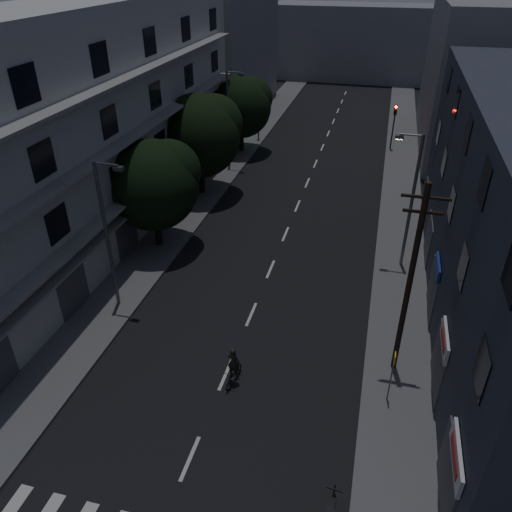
% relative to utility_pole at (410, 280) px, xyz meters
% --- Properties ---
extents(ground, '(160.00, 160.00, 0.00)m').
position_rel_utility_pole_xyz_m(ground, '(-7.29, 16.23, -4.87)').
color(ground, black).
rests_on(ground, ground).
extents(sidewalk_left, '(3.00, 90.00, 0.15)m').
position_rel_utility_pole_xyz_m(sidewalk_left, '(-14.79, 16.23, -4.79)').
color(sidewalk_left, '#565659').
rests_on(sidewalk_left, ground).
extents(sidewalk_right, '(3.00, 90.00, 0.15)m').
position_rel_utility_pole_xyz_m(sidewalk_right, '(0.21, 16.23, -4.79)').
color(sidewalk_right, '#565659').
rests_on(sidewalk_right, ground).
extents(lane_markings, '(0.15, 60.50, 0.01)m').
position_rel_utility_pole_xyz_m(lane_markings, '(-7.29, 22.48, -4.86)').
color(lane_markings, beige).
rests_on(lane_markings, ground).
extents(building_left, '(7.00, 36.00, 14.00)m').
position_rel_utility_pole_xyz_m(building_left, '(-19.27, 9.23, 2.13)').
color(building_left, '#B5B5B0').
rests_on(building_left, ground).
extents(building_far_left, '(6.00, 20.00, 16.00)m').
position_rel_utility_pole_xyz_m(building_far_left, '(-19.29, 39.23, 3.13)').
color(building_far_left, slate).
rests_on(building_far_left, ground).
extents(building_far_right, '(6.00, 20.00, 13.00)m').
position_rel_utility_pole_xyz_m(building_far_right, '(4.71, 33.23, 1.63)').
color(building_far_right, slate).
rests_on(building_far_right, ground).
extents(building_far_end, '(24.00, 8.00, 10.00)m').
position_rel_utility_pole_xyz_m(building_far_end, '(-7.29, 61.23, 0.13)').
color(building_far_end, slate).
rests_on(building_far_end, ground).
extents(tree_near, '(5.56, 5.56, 6.85)m').
position_rel_utility_pole_xyz_m(tree_near, '(-14.82, 7.73, -0.43)').
color(tree_near, black).
rests_on(tree_near, sidewalk_left).
extents(tree_mid, '(6.15, 6.15, 7.56)m').
position_rel_utility_pole_xyz_m(tree_mid, '(-14.87, 16.15, 0.01)').
color(tree_mid, black).
rests_on(tree_mid, sidewalk_left).
extents(tree_far, '(5.50, 5.50, 6.80)m').
position_rel_utility_pole_xyz_m(tree_far, '(-14.52, 26.17, -0.46)').
color(tree_far, black).
rests_on(tree_far, sidewalk_left).
extents(traffic_signal_far_right, '(0.28, 0.37, 4.10)m').
position_rel_utility_pole_xyz_m(traffic_signal_far_right, '(-0.90, 30.10, -1.77)').
color(traffic_signal_far_right, black).
rests_on(traffic_signal_far_right, sidewalk_right).
extents(traffic_signal_far_left, '(0.28, 0.37, 4.10)m').
position_rel_utility_pole_xyz_m(traffic_signal_far_left, '(-13.86, 29.81, -1.77)').
color(traffic_signal_far_left, black).
rests_on(traffic_signal_far_left, sidewalk_left).
extents(street_lamp_left_near, '(1.51, 0.25, 8.00)m').
position_rel_utility_pole_xyz_m(street_lamp_left_near, '(-14.30, 1.28, -0.27)').
color(street_lamp_left_near, '#54575B').
rests_on(street_lamp_left_near, sidewalk_left).
extents(street_lamp_right, '(1.51, 0.25, 8.00)m').
position_rel_utility_pole_xyz_m(street_lamp_right, '(0.14, 9.07, -0.27)').
color(street_lamp_right, slate).
rests_on(street_lamp_right, sidewalk_right).
extents(street_lamp_left_far, '(1.51, 0.25, 8.00)m').
position_rel_utility_pole_xyz_m(street_lamp_left_far, '(-14.42, 22.03, -0.27)').
color(street_lamp_left_far, '#57595E').
rests_on(street_lamp_left_far, sidewalk_left).
extents(utility_pole, '(1.80, 0.24, 9.00)m').
position_rel_utility_pole_xyz_m(utility_pole, '(0.00, 0.00, 0.00)').
color(utility_pole, black).
rests_on(utility_pole, sidewalk_right).
extents(bus_stop_sign, '(0.06, 0.35, 2.52)m').
position_rel_utility_pole_xyz_m(bus_stop_sign, '(-0.22, -2.10, -2.98)').
color(bus_stop_sign, '#595B60').
rests_on(bus_stop_sign, sidewalk_right).
extents(cyclist, '(0.76, 1.61, 1.97)m').
position_rel_utility_pole_xyz_m(cyclist, '(-6.79, -2.61, -4.20)').
color(cyclist, black).
rests_on(cyclist, ground).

